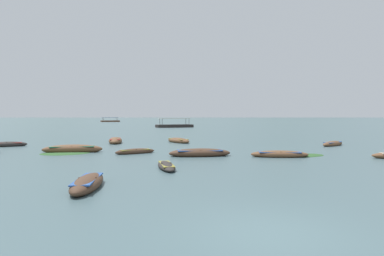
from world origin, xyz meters
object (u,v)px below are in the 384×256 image
object	(u,v)px
rowboat_8	(333,144)
ferry_1	(174,126)
rowboat_11	(166,166)
ferry_0	(110,121)
rowboat_3	(200,153)
rowboat_5	(280,154)
rowboat_10	(87,183)
rowboat_4	(178,141)
rowboat_9	(7,145)
rowboat_1	(115,141)
rowboat_2	(73,149)
rowboat_0	(135,152)

from	to	relation	value
rowboat_8	ferry_1	size ratio (longest dim) A/B	0.34
rowboat_11	ferry_0	distance (m)	156.84
rowboat_3	rowboat_5	xyz separation A→B (m)	(5.37, -0.59, -0.03)
rowboat_10	ferry_0	distance (m)	160.71
rowboat_5	rowboat_8	size ratio (longest dim) A/B	1.18
rowboat_4	rowboat_9	size ratio (longest dim) A/B	1.13
rowboat_3	rowboat_1	bearing A→B (deg)	126.43
rowboat_1	rowboat_10	bearing A→B (deg)	-80.36
rowboat_2	rowboat_5	xyz separation A→B (m)	(15.00, -3.06, -0.06)
rowboat_2	rowboat_4	bearing A→B (deg)	49.66
rowboat_3	rowboat_4	size ratio (longest dim) A/B	1.13
rowboat_0	rowboat_11	distance (m)	7.39
rowboat_8	rowboat_9	world-z (taller)	rowboat_9
rowboat_11	ferry_0	bearing A→B (deg)	104.33
rowboat_0	rowboat_11	world-z (taller)	rowboat_0
rowboat_2	rowboat_5	size ratio (longest dim) A/B	1.16
rowboat_0	rowboat_10	xyz separation A→B (m)	(0.01, -11.50, 0.03)
rowboat_2	rowboat_11	distance (m)	10.90
rowboat_1	rowboat_4	world-z (taller)	rowboat_1
rowboat_10	ferry_1	world-z (taller)	ferry_1
rowboat_1	rowboat_8	size ratio (longest dim) A/B	1.31
rowboat_0	ferry_1	xyz separation A→B (m)	(0.69, 57.99, 0.30)
rowboat_1	ferry_0	bearing A→B (deg)	103.50
rowboat_10	rowboat_11	bearing A→B (deg)	59.65
ferry_0	rowboat_8	bearing A→B (deg)	-68.88
rowboat_2	rowboat_3	xyz separation A→B (m)	(9.63, -2.47, -0.03)
rowboat_11	rowboat_9	bearing A→B (deg)	140.46
rowboat_9	ferry_0	size ratio (longest dim) A/B	0.34
rowboat_10	rowboat_11	distance (m)	5.37
rowboat_0	rowboat_9	size ratio (longest dim) A/B	0.88
rowboat_0	rowboat_3	distance (m)	4.97
rowboat_0	rowboat_5	bearing A→B (deg)	-12.12
rowboat_4	rowboat_9	xyz separation A→B (m)	(-15.51, -4.36, -0.02)
rowboat_9	ferry_1	distance (m)	53.87
rowboat_5	rowboat_4	bearing A→B (deg)	120.18
rowboat_3	ferry_1	xyz separation A→B (m)	(-4.02, 59.56, 0.24)
rowboat_2	ferry_1	bearing A→B (deg)	84.39
rowboat_8	rowboat_9	distance (m)	30.14
rowboat_1	rowboat_8	bearing A→B (deg)	-9.17
rowboat_2	rowboat_10	distance (m)	13.35
rowboat_11	ferry_1	bearing A→B (deg)	91.80
ferry_0	rowboat_4	bearing A→B (deg)	-73.87
rowboat_5	rowboat_11	bearing A→B (deg)	-147.40
rowboat_2	rowboat_8	distance (m)	23.09
rowboat_3	rowboat_4	world-z (taller)	rowboat_3
ferry_1	rowboat_4	bearing A→B (deg)	-87.32
rowboat_3	rowboat_8	xyz separation A→B (m)	(12.84, 7.82, -0.04)
rowboat_5	rowboat_8	world-z (taller)	rowboat_5
rowboat_5	rowboat_10	bearing A→B (deg)	-137.15
rowboat_5	ferry_1	bearing A→B (deg)	98.88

